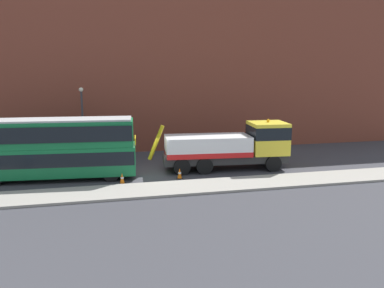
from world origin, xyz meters
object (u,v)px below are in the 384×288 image
at_px(double_decker_bus, 51,147).
at_px(street_lamp, 83,117).
at_px(traffic_cone_near_bus, 122,179).
at_px(recovery_tow_truck, 231,146).
at_px(traffic_cone_midway, 180,174).

xyz_separation_m(double_decker_bus, street_lamp, (1.77, 6.03, 1.24)).
relative_size(double_decker_bus, traffic_cone_near_bus, 15.52).
bearing_deg(recovery_tow_truck, traffic_cone_midway, -153.67).
distance_m(double_decker_bus, traffic_cone_midway, 8.68).
bearing_deg(traffic_cone_near_bus, recovery_tow_truck, 14.19).
height_order(traffic_cone_near_bus, street_lamp, street_lamp).
bearing_deg(traffic_cone_midway, traffic_cone_near_bus, -174.67).
relative_size(double_decker_bus, traffic_cone_midway, 15.52).
xyz_separation_m(traffic_cone_midway, street_lamp, (-6.53, 7.74, 3.13)).
distance_m(double_decker_bus, traffic_cone_near_bus, 5.28).
xyz_separation_m(recovery_tow_truck, traffic_cone_near_bus, (-8.02, -2.03, -1.42)).
distance_m(recovery_tow_truck, street_lamp, 12.44).
relative_size(recovery_tow_truck, street_lamp, 1.75).
bearing_deg(street_lamp, double_decker_bus, -106.36).
height_order(traffic_cone_near_bus, traffic_cone_midway, same).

